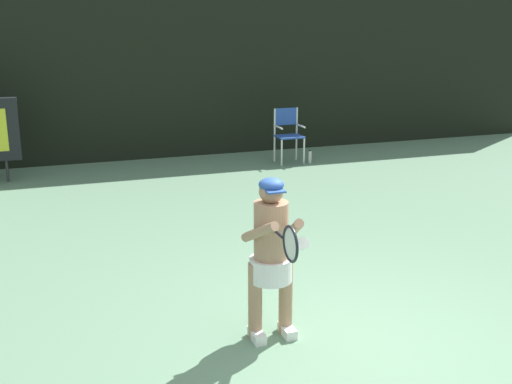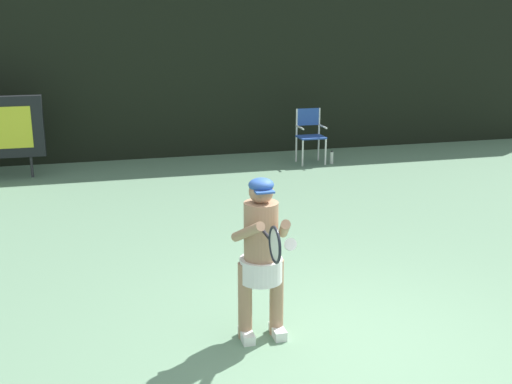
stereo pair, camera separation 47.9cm
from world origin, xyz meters
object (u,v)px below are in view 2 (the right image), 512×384
at_px(umpire_chair, 310,132).
at_px(tennis_racket, 274,244).
at_px(tennis_player, 261,252).
at_px(water_bottle, 332,158).

xyz_separation_m(umpire_chair, tennis_racket, (-2.86, -7.22, 0.48)).
relative_size(tennis_player, tennis_racket, 2.52).
height_order(umpire_chair, tennis_racket, tennis_racket).
relative_size(umpire_chair, tennis_racket, 1.79).
xyz_separation_m(umpire_chair, water_bottle, (0.39, -0.22, -0.50)).
relative_size(umpire_chair, water_bottle, 4.08).
distance_m(water_bottle, tennis_player, 7.28).
distance_m(umpire_chair, water_bottle, 0.67).
bearing_deg(water_bottle, umpire_chair, 151.10).
bearing_deg(tennis_racket, water_bottle, 79.36).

